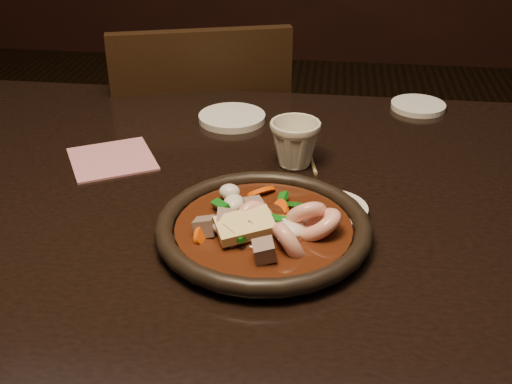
# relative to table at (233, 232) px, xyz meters

# --- Properties ---
(table) EXTENTS (1.60, 0.90, 0.75)m
(table) POSITION_rel_table_xyz_m (0.00, 0.00, 0.00)
(table) COLOR black
(table) RESTS_ON floor
(chair) EXTENTS (0.52, 0.52, 0.88)m
(chair) POSITION_rel_table_xyz_m (-0.17, 0.56, -0.19)
(chair) COLOR black
(chair) RESTS_ON floor
(plate) EXTENTS (0.31, 0.31, 0.03)m
(plate) POSITION_rel_table_xyz_m (0.06, -0.12, 0.09)
(plate) COLOR black
(plate) RESTS_ON table
(stirfry) EXTENTS (0.21, 0.22, 0.07)m
(stirfry) POSITION_rel_table_xyz_m (0.07, -0.13, 0.10)
(stirfry) COLOR #341509
(stirfry) RESTS_ON plate
(soy_dish) EXTENTS (0.11, 0.11, 0.02)m
(soy_dish) POSITION_rel_table_xyz_m (0.16, -0.05, 0.08)
(soy_dish) COLOR silver
(soy_dish) RESTS_ON table
(saucer_left) EXTENTS (0.13, 0.13, 0.01)m
(saucer_left) POSITION_rel_table_xyz_m (-0.04, 0.28, 0.08)
(saucer_left) COLOR silver
(saucer_left) RESTS_ON table
(saucer_right) EXTENTS (0.11, 0.11, 0.01)m
(saucer_right) POSITION_rel_table_xyz_m (0.33, 0.39, 0.08)
(saucer_right) COLOR silver
(saucer_right) RESTS_ON table
(tea_cup) EXTENTS (0.11, 0.10, 0.09)m
(tea_cup) POSITION_rel_table_xyz_m (0.09, 0.11, 0.12)
(tea_cup) COLOR beige
(tea_cup) RESTS_ON table
(chopsticks) EXTENTS (0.05, 0.22, 0.01)m
(chopsticks) POSITION_rel_table_xyz_m (0.11, 0.18, 0.08)
(chopsticks) COLOR tan
(chopsticks) RESTS_ON table
(napkin) EXTENTS (0.19, 0.19, 0.00)m
(napkin) POSITION_rel_table_xyz_m (-0.23, 0.09, 0.08)
(napkin) COLOR #B6707E
(napkin) RESTS_ON table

